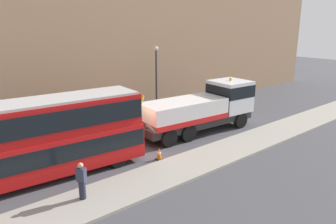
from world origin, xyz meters
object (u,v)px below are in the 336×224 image
(traffic_cone_near_bus, at_px, (159,154))
(street_lamp, at_px, (156,76))
(recovery_tow_truck, at_px, (203,108))
(pedestrian_onlooker, at_px, (82,181))
(double_decker_bus, at_px, (35,137))

(traffic_cone_near_bus, height_order, street_lamp, street_lamp)
(recovery_tow_truck, bearing_deg, street_lamp, 97.79)
(pedestrian_onlooker, bearing_deg, street_lamp, 5.62)
(recovery_tow_truck, relative_size, double_decker_bus, 0.91)
(recovery_tow_truck, distance_m, traffic_cone_near_bus, 6.10)
(traffic_cone_near_bus, bearing_deg, recovery_tow_truck, 19.61)
(double_decker_bus, distance_m, traffic_cone_near_bus, 6.74)
(pedestrian_onlooker, bearing_deg, double_decker_bus, 69.16)
(pedestrian_onlooker, height_order, traffic_cone_near_bus, pedestrian_onlooker)
(recovery_tow_truck, xyz_separation_m, traffic_cone_near_bus, (-5.58, -1.99, -1.42))
(pedestrian_onlooker, distance_m, traffic_cone_near_bus, 5.66)
(recovery_tow_truck, distance_m, pedestrian_onlooker, 11.57)
(recovery_tow_truck, bearing_deg, pedestrian_onlooker, -158.37)
(recovery_tow_truck, xyz_separation_m, street_lamp, (-0.29, 5.00, 1.71))
(double_decker_bus, xyz_separation_m, pedestrian_onlooker, (0.70, -3.44, -1.25))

